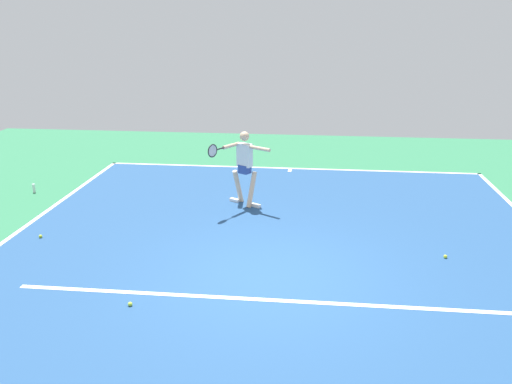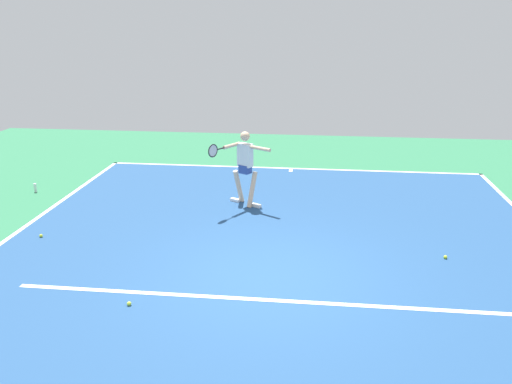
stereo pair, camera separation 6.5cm
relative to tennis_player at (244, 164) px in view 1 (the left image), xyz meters
name	(u,v)px [view 1 (the left image)]	position (x,y,z in m)	size (l,w,h in m)	color
ground_plane	(271,276)	(-0.92, 3.52, -0.99)	(22.88, 22.88, 0.00)	#2D754C
court_surface	(271,276)	(-0.92, 3.52, -0.99)	(10.70, 13.64, 0.00)	navy
court_line_baseline_near	(290,168)	(-0.92, -3.25, -0.99)	(10.70, 0.10, 0.01)	white
court_line_service	(267,300)	(-0.92, 4.31, -0.99)	(8.03, 0.10, 0.01)	white
court_line_centre_mark	(290,170)	(-0.92, -3.05, -0.99)	(0.10, 0.30, 0.01)	white
tennis_player	(244,164)	(0.00, 0.00, 0.00)	(1.31, 1.08, 1.74)	beige
tennis_ball_centre_court	(40,236)	(3.76, 2.38, -0.96)	(0.07, 0.07, 0.07)	#CCE033
tennis_ball_far_corner	(130,304)	(1.12, 4.71, -0.96)	(0.07, 0.07, 0.07)	#C6E53D
tennis_ball_near_player	(445,257)	(-4.00, 2.47, -0.96)	(0.07, 0.07, 0.07)	#CCE033
water_bottle	(34,188)	(5.34, -0.33, -0.88)	(0.07, 0.07, 0.22)	white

